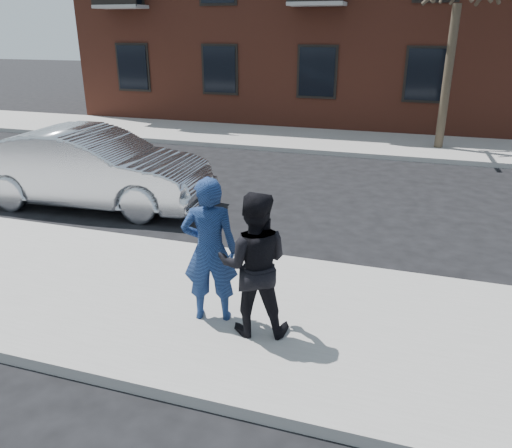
% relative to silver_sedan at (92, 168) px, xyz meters
% --- Properties ---
extents(ground, '(100.00, 100.00, 0.00)m').
position_rel_silver_sedan_xyz_m(ground, '(2.83, -3.20, -0.85)').
color(ground, black).
rests_on(ground, ground).
extents(near_sidewalk, '(50.00, 3.50, 0.15)m').
position_rel_silver_sedan_xyz_m(near_sidewalk, '(2.83, -3.45, -0.77)').
color(near_sidewalk, gray).
rests_on(near_sidewalk, ground).
extents(near_curb, '(50.00, 0.10, 0.15)m').
position_rel_silver_sedan_xyz_m(near_curb, '(2.83, -1.65, -0.77)').
color(near_curb, '#999691').
rests_on(near_curb, ground).
extents(far_sidewalk, '(50.00, 3.50, 0.15)m').
position_rel_silver_sedan_xyz_m(far_sidewalk, '(2.83, 8.05, -0.77)').
color(far_sidewalk, gray).
rests_on(far_sidewalk, ground).
extents(far_curb, '(50.00, 0.10, 0.15)m').
position_rel_silver_sedan_xyz_m(far_curb, '(2.83, 6.25, -0.77)').
color(far_curb, '#999691').
rests_on(far_curb, ground).
extents(silver_sedan, '(5.24, 2.12, 1.69)m').
position_rel_silver_sedan_xyz_m(silver_sedan, '(0.00, 0.00, 0.00)').
color(silver_sedan, '#B7BABF').
rests_on(silver_sedan, ground).
extents(man_hoodie, '(0.79, 0.63, 1.89)m').
position_rel_silver_sedan_xyz_m(man_hoodie, '(4.33, -3.72, 0.25)').
color(man_hoodie, navy).
rests_on(man_hoodie, near_sidewalk).
extents(man_peacoat, '(1.01, 0.86, 1.81)m').
position_rel_silver_sedan_xyz_m(man_peacoat, '(4.95, -3.84, 0.21)').
color(man_peacoat, black).
rests_on(man_peacoat, near_sidewalk).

